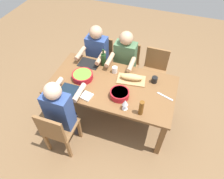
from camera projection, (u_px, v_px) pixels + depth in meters
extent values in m
plane|color=brown|center=(112.00, 115.00, 3.39)|extent=(8.00, 8.00, 0.00)
cube|color=brown|center=(112.00, 85.00, 2.86)|extent=(1.77, 0.93, 0.04)
cube|color=brown|center=(52.00, 107.00, 3.06)|extent=(0.07, 0.07, 0.70)
cube|color=brown|center=(160.00, 140.00, 2.69)|extent=(0.07, 0.07, 0.70)
cube|color=brown|center=(76.00, 73.00, 3.58)|extent=(0.07, 0.07, 0.70)
cube|color=brown|center=(169.00, 96.00, 3.21)|extent=(0.07, 0.07, 0.70)
cube|color=olive|center=(99.00, 63.00, 3.63)|extent=(0.40, 0.40, 0.03)
cube|color=olive|center=(103.00, 47.00, 3.59)|extent=(0.38, 0.04, 0.40)
cube|color=olive|center=(105.00, 80.00, 3.65)|extent=(0.04, 0.04, 0.42)
cube|color=olive|center=(88.00, 76.00, 3.73)|extent=(0.04, 0.04, 0.42)
cube|color=olive|center=(111.00, 68.00, 3.87)|extent=(0.04, 0.04, 0.42)
cube|color=olive|center=(95.00, 65.00, 3.94)|extent=(0.04, 0.04, 0.42)
cylinder|color=#2D2D38|center=(100.00, 80.00, 3.63)|extent=(0.11, 0.11, 0.45)
cylinder|color=#2D2D38|center=(91.00, 78.00, 3.66)|extent=(0.11, 0.11, 0.45)
cube|color=#334C8C|center=(97.00, 52.00, 3.38)|extent=(0.34, 0.20, 0.55)
cylinder|color=tan|center=(100.00, 58.00, 3.08)|extent=(0.07, 0.30, 0.07)
cylinder|color=tan|center=(80.00, 53.00, 3.16)|extent=(0.07, 0.30, 0.07)
sphere|color=tan|center=(96.00, 32.00, 3.11)|extent=(0.21, 0.21, 0.21)
cube|color=olive|center=(153.00, 75.00, 3.41)|extent=(0.40, 0.40, 0.03)
cube|color=olive|center=(157.00, 59.00, 3.37)|extent=(0.38, 0.04, 0.40)
cube|color=olive|center=(159.00, 93.00, 3.43)|extent=(0.04, 0.04, 0.42)
cube|color=olive|center=(139.00, 89.00, 3.51)|extent=(0.04, 0.04, 0.42)
cube|color=olive|center=(162.00, 80.00, 3.65)|extent=(0.04, 0.04, 0.42)
cube|color=olive|center=(144.00, 76.00, 3.73)|extent=(0.04, 0.04, 0.42)
cube|color=olive|center=(125.00, 69.00, 3.52)|extent=(0.40, 0.40, 0.03)
cube|color=olive|center=(129.00, 53.00, 3.48)|extent=(0.38, 0.04, 0.40)
cube|color=olive|center=(131.00, 87.00, 3.54)|extent=(0.04, 0.04, 0.42)
cube|color=olive|center=(113.00, 82.00, 3.62)|extent=(0.04, 0.04, 0.42)
cube|color=olive|center=(136.00, 74.00, 3.76)|extent=(0.04, 0.04, 0.42)
cube|color=olive|center=(119.00, 70.00, 3.83)|extent=(0.04, 0.04, 0.42)
cylinder|color=#2D2D38|center=(125.00, 87.00, 3.52)|extent=(0.11, 0.11, 0.45)
cylinder|color=#2D2D38|center=(117.00, 85.00, 3.56)|extent=(0.11, 0.11, 0.45)
cube|color=#4C724C|center=(125.00, 58.00, 3.27)|extent=(0.34, 0.20, 0.55)
cylinder|color=tan|center=(131.00, 65.00, 2.97)|extent=(0.07, 0.30, 0.07)
cylinder|color=tan|center=(110.00, 60.00, 3.05)|extent=(0.07, 0.30, 0.07)
sphere|color=tan|center=(126.00, 38.00, 3.00)|extent=(0.21, 0.21, 0.21)
cube|color=olive|center=(61.00, 127.00, 2.73)|extent=(0.40, 0.40, 0.03)
cube|color=olive|center=(50.00, 129.00, 2.45)|extent=(0.38, 0.04, 0.40)
cube|color=olive|center=(59.00, 122.00, 3.04)|extent=(0.04, 0.04, 0.42)
cube|color=olive|center=(80.00, 129.00, 2.96)|extent=(0.04, 0.04, 0.42)
cube|color=olive|center=(47.00, 142.00, 2.82)|extent=(0.04, 0.04, 0.42)
cube|color=olive|center=(69.00, 149.00, 2.75)|extent=(0.04, 0.04, 0.42)
cylinder|color=#2D2D38|center=(66.00, 121.00, 3.04)|extent=(0.11, 0.11, 0.45)
cylinder|color=#2D2D38|center=(75.00, 124.00, 3.01)|extent=(0.11, 0.11, 0.45)
cube|color=#334C8C|center=(59.00, 111.00, 2.55)|extent=(0.34, 0.20, 0.55)
cylinder|color=beige|center=(56.00, 86.00, 2.67)|extent=(0.07, 0.30, 0.07)
cylinder|color=beige|center=(79.00, 92.00, 2.60)|extent=(0.07, 0.30, 0.07)
sphere|color=beige|center=(53.00, 91.00, 2.28)|extent=(0.21, 0.21, 0.21)
cylinder|color=#B21923|center=(83.00, 76.00, 2.90)|extent=(0.30, 0.30, 0.09)
cylinder|color=#669E33|center=(82.00, 75.00, 2.88)|extent=(0.26, 0.26, 0.03)
cylinder|color=#B21923|center=(120.00, 94.00, 2.66)|extent=(0.25, 0.25, 0.09)
cylinder|color=orange|center=(120.00, 93.00, 2.64)|extent=(0.22, 0.22, 0.03)
cube|color=tan|center=(131.00, 80.00, 2.89)|extent=(0.43, 0.27, 0.02)
ellipsoid|color=tan|center=(131.00, 77.00, 2.85)|extent=(0.33, 0.15, 0.09)
cylinder|color=#193819|center=(104.00, 60.00, 3.06)|extent=(0.08, 0.08, 0.20)
cylinder|color=#193819|center=(103.00, 52.00, 2.95)|extent=(0.03, 0.03, 0.09)
cylinder|color=brown|center=(141.00, 108.00, 2.42)|extent=(0.06, 0.06, 0.22)
cylinder|color=silver|center=(125.00, 109.00, 2.55)|extent=(0.07, 0.07, 0.01)
cylinder|color=silver|center=(125.00, 107.00, 2.52)|extent=(0.01, 0.01, 0.07)
cone|color=silver|center=(125.00, 103.00, 2.46)|extent=(0.08, 0.08, 0.08)
cube|color=black|center=(89.00, 63.00, 3.15)|extent=(0.32, 0.23, 0.01)
cylinder|color=black|center=(154.00, 80.00, 2.84)|extent=(0.08, 0.08, 0.09)
cylinder|color=white|center=(115.00, 70.00, 2.98)|extent=(0.08, 0.08, 0.10)
cube|color=#142333|center=(71.00, 91.00, 2.76)|extent=(0.32, 0.23, 0.01)
cube|color=silver|center=(165.00, 96.00, 2.69)|extent=(0.23, 0.10, 0.01)
cube|color=white|center=(87.00, 96.00, 2.68)|extent=(0.16, 0.16, 0.02)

